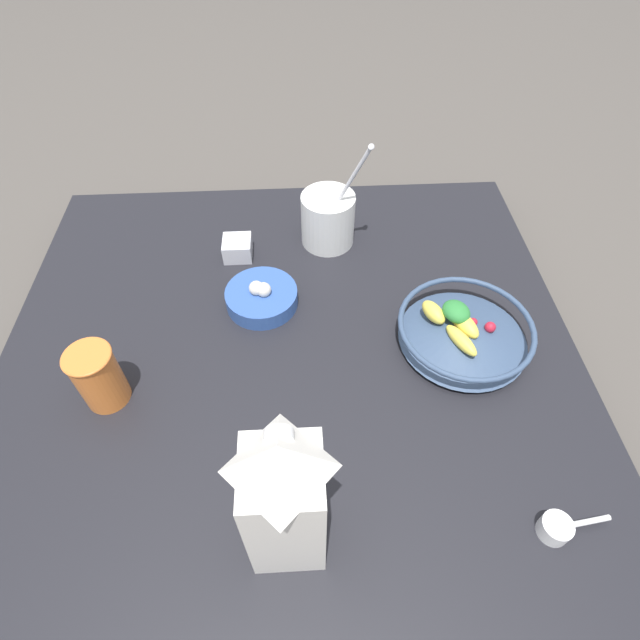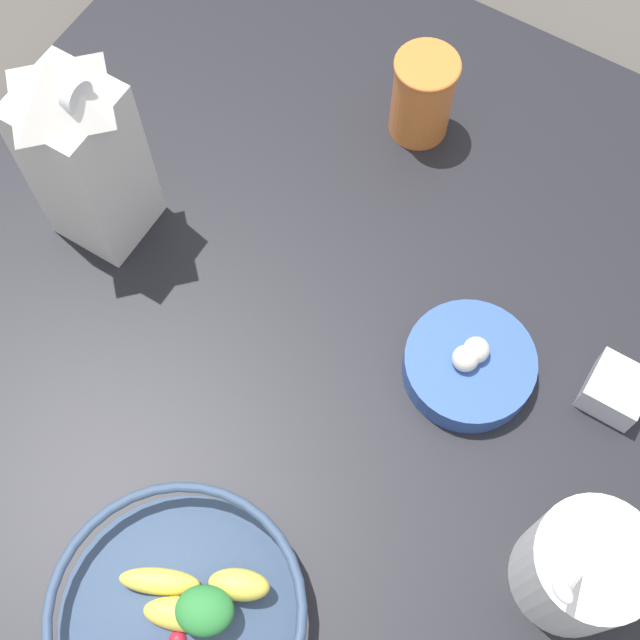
{
  "view_description": "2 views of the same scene",
  "coord_description": "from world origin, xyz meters",
  "px_view_note": "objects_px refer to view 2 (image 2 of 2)",
  "views": [
    {
      "loc": [
        -0.02,
        0.53,
        0.76
      ],
      "look_at": [
        -0.05,
        -0.01,
        0.13
      ],
      "focal_mm": 28.0,
      "sensor_mm": 36.0,
      "label": 1
    },
    {
      "loc": [
        -0.32,
        -0.18,
        0.93
      ],
      "look_at": [
        0.0,
        0.02,
        0.09
      ],
      "focal_mm": 50.0,
      "sensor_mm": 36.0,
      "label": 2
    }
  ],
  "objects_px": {
    "fruit_bowl": "(179,614)",
    "garlic_bowl": "(469,365)",
    "drinking_cup": "(423,95)",
    "milk_carton": "(82,151)",
    "yogurt_tub": "(583,567)",
    "spice_jar": "(615,391)"
  },
  "relations": [
    {
      "from": "fruit_bowl",
      "to": "garlic_bowl",
      "type": "height_order",
      "value": "fruit_bowl"
    },
    {
      "from": "fruit_bowl",
      "to": "garlic_bowl",
      "type": "xyz_separation_m",
      "value": [
        0.36,
        -0.11,
        -0.01
      ]
    },
    {
      "from": "garlic_bowl",
      "to": "drinking_cup",
      "type": "bearing_deg",
      "value": 38.14
    },
    {
      "from": "milk_carton",
      "to": "garlic_bowl",
      "type": "bearing_deg",
      "value": -83.93
    },
    {
      "from": "milk_carton",
      "to": "drinking_cup",
      "type": "xyz_separation_m",
      "value": [
        0.3,
        -0.24,
        -0.07
      ]
    },
    {
      "from": "drinking_cup",
      "to": "garlic_bowl",
      "type": "xyz_separation_m",
      "value": [
        -0.25,
        -0.2,
        -0.04
      ]
    },
    {
      "from": "yogurt_tub",
      "to": "spice_jar",
      "type": "bearing_deg",
      "value": 11.41
    },
    {
      "from": "yogurt_tub",
      "to": "fruit_bowl",
      "type": "bearing_deg",
      "value": 127.06
    },
    {
      "from": "yogurt_tub",
      "to": "garlic_bowl",
      "type": "xyz_separation_m",
      "value": [
        0.14,
        0.18,
        -0.05
      ]
    },
    {
      "from": "fruit_bowl",
      "to": "milk_carton",
      "type": "distance_m",
      "value": 0.46
    },
    {
      "from": "yogurt_tub",
      "to": "drinking_cup",
      "type": "xyz_separation_m",
      "value": [
        0.39,
        0.38,
        -0.0
      ]
    },
    {
      "from": "garlic_bowl",
      "to": "spice_jar",
      "type": "bearing_deg",
      "value": -69.5
    },
    {
      "from": "yogurt_tub",
      "to": "drinking_cup",
      "type": "relative_size",
      "value": 2.17
    },
    {
      "from": "fruit_bowl",
      "to": "yogurt_tub",
      "type": "height_order",
      "value": "yogurt_tub"
    },
    {
      "from": "milk_carton",
      "to": "spice_jar",
      "type": "relative_size",
      "value": 4.58
    },
    {
      "from": "fruit_bowl",
      "to": "milk_carton",
      "type": "relative_size",
      "value": 0.9
    },
    {
      "from": "spice_jar",
      "to": "milk_carton",
      "type": "bearing_deg",
      "value": 99.76
    },
    {
      "from": "fruit_bowl",
      "to": "milk_carton",
      "type": "xyz_separation_m",
      "value": [
        0.32,
        0.32,
        0.1
      ]
    },
    {
      "from": "yogurt_tub",
      "to": "spice_jar",
      "type": "distance_m",
      "value": 0.2
    },
    {
      "from": "yogurt_tub",
      "to": "drinking_cup",
      "type": "bearing_deg",
      "value": 44.09
    },
    {
      "from": "fruit_bowl",
      "to": "garlic_bowl",
      "type": "bearing_deg",
      "value": -17.48
    },
    {
      "from": "garlic_bowl",
      "to": "yogurt_tub",
      "type": "bearing_deg",
      "value": -127.58
    }
  ]
}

